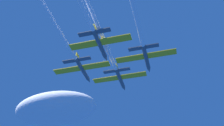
% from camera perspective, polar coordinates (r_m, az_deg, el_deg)
% --- Properties ---
extents(jet_lead, '(16.94, 47.22, 2.81)m').
position_cam_1_polar(jet_lead, '(70.99, -0.51, 2.02)').
color(jet_lead, '#4C5660').
extents(jet_left_wing, '(16.94, 45.60, 2.81)m').
position_cam_1_polar(jet_left_wing, '(67.02, -10.14, 4.44)').
color(jet_left_wing, '#4C5660').
extents(jet_right_wing, '(16.94, 46.47, 2.81)m').
position_cam_1_polar(jet_right_wing, '(63.23, 5.96, 7.99)').
color(jet_right_wing, '#4C5660').
extents(jet_slot, '(16.94, 49.94, 2.81)m').
position_cam_1_polar(jet_slot, '(57.27, -6.89, 13.16)').
color(jet_slot, '#4C5660').
extents(cloud_wispy, '(33.83, 18.61, 11.84)m').
position_cam_1_polar(cloud_wispy, '(105.02, -12.56, -10.03)').
color(cloud_wispy, white).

